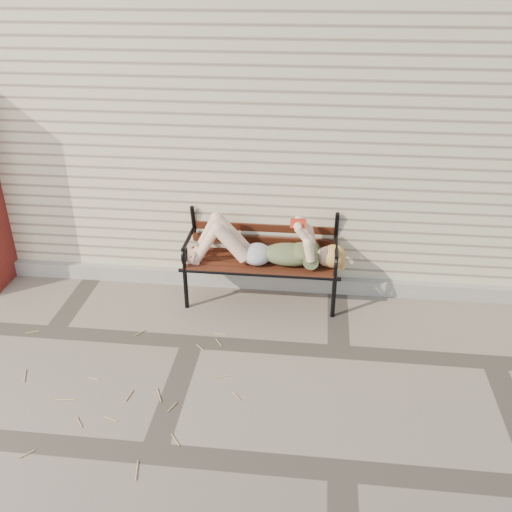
# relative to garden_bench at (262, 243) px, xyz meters

# --- Properties ---
(ground) EXTENTS (80.00, 80.00, 0.00)m
(ground) POSITION_rel_garden_bench_xyz_m (-0.52, -0.83, -0.56)
(ground) COLOR gray
(ground) RESTS_ON ground
(house_wall) EXTENTS (8.00, 4.00, 3.00)m
(house_wall) POSITION_rel_garden_bench_xyz_m (-0.52, 2.17, 0.94)
(house_wall) COLOR beige
(house_wall) RESTS_ON ground
(foundation_strip) EXTENTS (8.00, 0.10, 0.15)m
(foundation_strip) POSITION_rel_garden_bench_xyz_m (-0.52, 0.14, -0.49)
(foundation_strip) COLOR #B0AC9F
(foundation_strip) RESTS_ON ground
(garden_bench) EXTENTS (1.55, 0.62, 1.00)m
(garden_bench) POSITION_rel_garden_bench_xyz_m (0.00, 0.00, 0.00)
(garden_bench) COLOR black
(garden_bench) RESTS_ON ground
(reading_woman) EXTENTS (1.46, 0.33, 0.46)m
(reading_woman) POSITION_rel_garden_bench_xyz_m (0.01, -0.12, 0.03)
(reading_woman) COLOR #0B374E
(reading_woman) RESTS_ON ground
(straw_scatter) EXTENTS (2.51, 1.66, 0.01)m
(straw_scatter) POSITION_rel_garden_bench_xyz_m (-1.32, -1.41, -0.55)
(straw_scatter) COLOR tan
(straw_scatter) RESTS_ON ground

